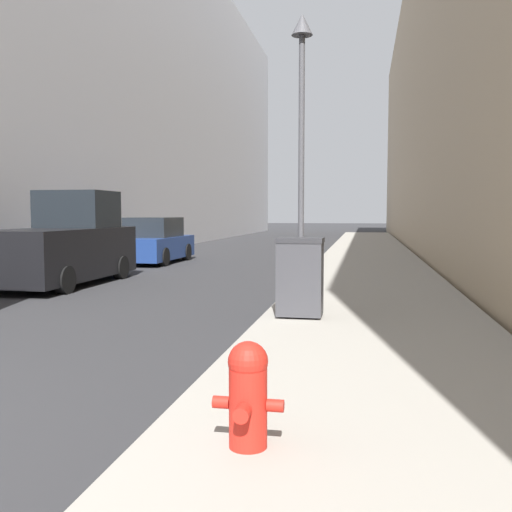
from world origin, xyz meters
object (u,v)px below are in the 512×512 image
(fire_hydrant, at_px, (248,392))
(parked_sedan_near, at_px, (154,242))
(lamppost, at_px, (302,109))
(pickup_truck, at_px, (65,245))
(trash_bin, at_px, (300,276))

(fire_hydrant, relative_size, parked_sedan_near, 0.18)
(lamppost, bearing_deg, pickup_truck, 166.04)
(trash_bin, distance_m, pickup_truck, 7.74)
(pickup_truck, relative_size, parked_sedan_near, 1.15)
(parked_sedan_near, bearing_deg, trash_bin, -58.30)
(lamppost, xyz_separation_m, pickup_truck, (-6.21, 1.54, -2.95))
(trash_bin, height_order, lamppost, lamppost)
(pickup_truck, bearing_deg, fire_hydrant, -54.57)
(lamppost, distance_m, parked_sedan_near, 10.61)
(fire_hydrant, distance_m, trash_bin, 5.25)
(pickup_truck, height_order, parked_sedan_near, pickup_truck)
(parked_sedan_near, bearing_deg, pickup_truck, -89.55)
(fire_hydrant, xyz_separation_m, parked_sedan_near, (-6.76, 15.84, 0.21))
(trash_bin, xyz_separation_m, pickup_truck, (-6.50, 4.20, 0.20))
(fire_hydrant, distance_m, parked_sedan_near, 17.23)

